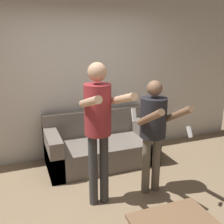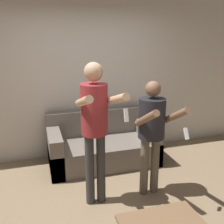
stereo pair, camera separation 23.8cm
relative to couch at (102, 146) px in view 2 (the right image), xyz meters
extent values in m
plane|color=#937A5B|center=(-0.23, -1.34, -0.28)|extent=(14.00, 14.00, 0.00)
cube|color=silver|center=(-0.23, 0.46, 1.07)|extent=(6.40, 0.06, 2.70)
cube|color=slate|center=(0.00, -0.05, -0.08)|extent=(1.76, 0.88, 0.39)
cube|color=slate|center=(0.00, 0.31, 0.33)|extent=(1.76, 0.16, 0.44)
cube|color=slate|center=(-0.78, -0.05, 0.04)|extent=(0.20, 0.88, 0.63)
cube|color=slate|center=(0.78, -0.05, 0.04)|extent=(0.20, 0.88, 0.63)
cylinder|color=#383838|center=(-0.44, -1.06, 0.19)|extent=(0.11, 0.11, 0.93)
cylinder|color=#383838|center=(-0.30, -1.06, 0.19)|extent=(0.11, 0.11, 0.93)
cylinder|color=#9E2D33|center=(-0.37, -1.06, 0.96)|extent=(0.31, 0.31, 0.60)
sphere|color=tan|center=(-0.37, -1.06, 1.39)|extent=(0.22, 0.22, 0.22)
cylinder|color=tan|center=(-0.55, -1.35, 1.13)|extent=(0.08, 0.61, 0.26)
cylinder|color=tan|center=(-0.19, -1.35, 1.13)|extent=(0.08, 0.61, 0.26)
cube|color=white|center=(-0.19, -1.65, 1.04)|extent=(0.04, 0.06, 0.13)
cylinder|color=#6B6051|center=(0.29, -1.06, 0.12)|extent=(0.11, 0.11, 0.80)
cylinder|color=#6B6051|center=(0.44, -1.06, 0.12)|extent=(0.11, 0.11, 0.80)
cylinder|color=#232328|center=(0.37, -1.06, 0.78)|extent=(0.34, 0.34, 0.51)
sphere|color=brown|center=(0.37, -1.06, 1.15)|extent=(0.19, 0.19, 0.19)
cylinder|color=brown|center=(0.18, -1.31, 0.87)|extent=(0.08, 0.53, 0.34)
cylinder|color=brown|center=(0.56, -1.31, 0.87)|extent=(0.08, 0.53, 0.34)
cube|color=white|center=(0.56, -1.55, 0.73)|extent=(0.04, 0.09, 0.13)
cube|color=#846042|center=(-0.01, -2.14, 0.14)|extent=(0.76, 0.45, 0.04)
cylinder|color=#846042|center=(0.33, -1.95, -0.08)|extent=(0.04, 0.04, 0.40)
camera|label=1|loc=(-1.24, -3.83, 1.78)|focal=42.00mm
camera|label=2|loc=(-1.01, -3.90, 1.78)|focal=42.00mm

